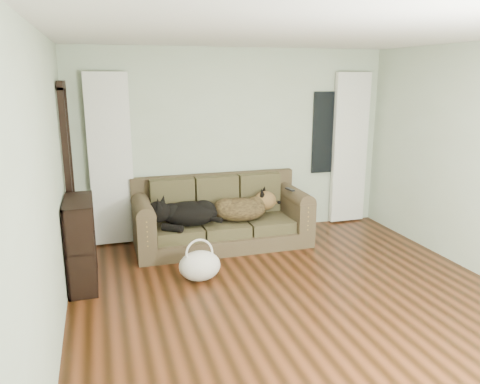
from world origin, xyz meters
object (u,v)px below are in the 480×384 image
object	(u,v)px
dog_shepherd	(242,209)
tote_bag	(200,267)
dog_black_lab	(186,215)
bookshelf	(81,241)
sofa	(222,213)

from	to	relation	value
dog_shepherd	tote_bag	bearing A→B (deg)	62.39
dog_black_lab	tote_bag	bearing A→B (deg)	-78.83
dog_black_lab	bookshelf	world-z (taller)	bookshelf
tote_bag	dog_black_lab	bearing A→B (deg)	88.28
dog_black_lab	dog_shepherd	size ratio (longest dim) A/B	0.99
sofa	bookshelf	xyz separation A→B (m)	(-1.77, -0.76, 0.05)
dog_shepherd	sofa	bearing A→B (deg)	0.58
sofa	tote_bag	size ratio (longest dim) A/B	4.93
tote_bag	bookshelf	world-z (taller)	bookshelf
dog_black_lab	dog_shepherd	xyz separation A→B (m)	(0.77, 0.02, 0.01)
dog_black_lab	tote_bag	distance (m)	1.00
dog_shepherd	tote_bag	xyz separation A→B (m)	(-0.79, -0.97, -0.33)
dog_black_lab	dog_shepherd	distance (m)	0.77
dog_shepherd	dog_black_lab	bearing A→B (deg)	13.50
sofa	dog_shepherd	distance (m)	0.28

